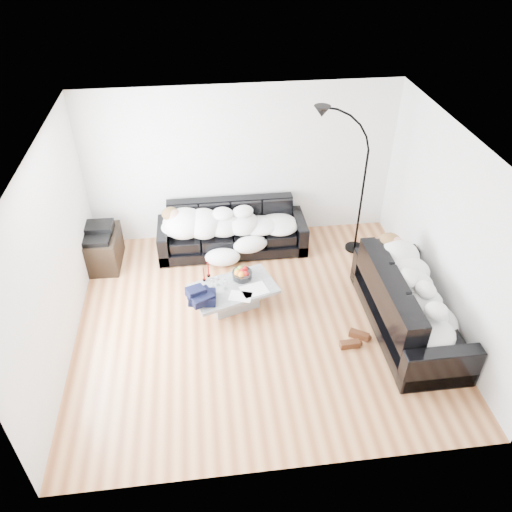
{
  "coord_description": "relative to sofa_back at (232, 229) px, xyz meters",
  "views": [
    {
      "loc": [
        -0.66,
        -5.05,
        4.91
      ],
      "look_at": [
        0.0,
        0.3,
        0.9
      ],
      "focal_mm": 35.0,
      "sensor_mm": 36.0,
      "label": 1
    }
  ],
  "objects": [
    {
      "name": "sofa_right",
      "position": [
        2.21,
        -2.13,
        0.06
      ],
      "size": [
        0.95,
        2.22,
        0.9
      ],
      "primitive_type": "cube",
      "rotation": [
        0.0,
        0.0,
        1.57
      ],
      "color": "black",
      "rests_on": "ground"
    },
    {
      "name": "wall_right",
      "position": [
        2.72,
        -1.76,
        0.91
      ],
      "size": [
        0.02,
        4.5,
        2.6
      ],
      "primitive_type": "cube",
      "color": "silver",
      "rests_on": "ground"
    },
    {
      "name": "navy_jacket",
      "position": [
        -0.59,
        -1.68,
        0.13
      ],
      "size": [
        0.42,
        0.37,
        0.2
      ],
      "primitive_type": null,
      "rotation": [
        0.0,
        0.0,
        0.1
      ],
      "color": "black",
      "rests_on": "coffee_table"
    },
    {
      "name": "sleeper_right",
      "position": [
        2.21,
        -2.13,
        0.26
      ],
      "size": [
        0.8,
        1.9,
        0.47
      ],
      "primitive_type": null,
      "rotation": [
        0.0,
        0.0,
        1.57
      ],
      "color": "white",
      "rests_on": "sofa_right"
    },
    {
      "name": "coffee_table",
      "position": [
        -0.1,
        -1.41,
        -0.22
      ],
      "size": [
        1.33,
        1.01,
        0.34
      ],
      "primitive_type": "cube",
      "rotation": [
        0.0,
        0.0,
        0.31
      ],
      "color": "#939699",
      "rests_on": "ground"
    },
    {
      "name": "newspaper_b",
      "position": [
        -0.02,
        -1.62,
        -0.04
      ],
      "size": [
        0.36,
        0.3,
        0.01
      ],
      "primitive_type": "cube",
      "rotation": [
        0.0,
        0.0,
        -0.3
      ],
      "color": "silver",
      "rests_on": "coffee_table"
    },
    {
      "name": "fruit_bowl",
      "position": [
        0.04,
        -1.21,
        0.04
      ],
      "size": [
        0.3,
        0.3,
        0.18
      ],
      "primitive_type": "cylinder",
      "rotation": [
        0.0,
        0.0,
        -0.05
      ],
      "color": "white",
      "rests_on": "coffee_table"
    },
    {
      "name": "wine_glass_a",
      "position": [
        -0.32,
        -1.33,
        0.03
      ],
      "size": [
        0.08,
        0.08,
        0.17
      ],
      "primitive_type": "cylinder",
      "rotation": [
        0.0,
        0.0,
        0.08
      ],
      "color": "white",
      "rests_on": "coffee_table"
    },
    {
      "name": "candle_left",
      "position": [
        -0.5,
        -1.21,
        0.07
      ],
      "size": [
        0.05,
        0.05,
        0.23
      ],
      "primitive_type": "cylinder",
      "rotation": [
        0.0,
        0.0,
        0.28
      ],
      "color": "maroon",
      "rests_on": "coffee_table"
    },
    {
      "name": "wine_glass_b",
      "position": [
        -0.39,
        -1.36,
        0.02
      ],
      "size": [
        0.08,
        0.08,
        0.15
      ],
      "primitive_type": "cylinder",
      "rotation": [
        0.0,
        0.0,
        -0.32
      ],
      "color": "white",
      "rests_on": "coffee_table"
    },
    {
      "name": "candle_right",
      "position": [
        -0.44,
        -1.12,
        0.08
      ],
      "size": [
        0.06,
        0.06,
        0.26
      ],
      "primitive_type": "cylinder",
      "rotation": [
        0.0,
        0.0,
        0.31
      ],
      "color": "maroon",
      "rests_on": "coffee_table"
    },
    {
      "name": "newspaper_a",
      "position": [
        0.18,
        -1.5,
        -0.04
      ],
      "size": [
        0.43,
        0.37,
        0.01
      ],
      "primitive_type": "cube",
      "rotation": [
        0.0,
        0.0,
        0.28
      ],
      "color": "silver",
      "rests_on": "coffee_table"
    },
    {
      "name": "wall_left",
      "position": [
        -2.28,
        -1.76,
        0.91
      ],
      "size": [
        0.02,
        4.5,
        2.6
      ],
      "primitive_type": "cube",
      "color": "silver",
      "rests_on": "ground"
    },
    {
      "name": "sofa_back",
      "position": [
        0.0,
        0.0,
        0.0
      ],
      "size": [
        2.41,
        0.83,
        0.79
      ],
      "primitive_type": "cube",
      "color": "black",
      "rests_on": "ground"
    },
    {
      "name": "stereo",
      "position": [
        -2.09,
        -0.14,
        0.23
      ],
      "size": [
        0.45,
        0.35,
        0.13
      ],
      "primitive_type": "cube",
      "rotation": [
        0.0,
        0.0,
        -0.03
      ],
      "color": "black",
      "rests_on": "av_cabinet"
    },
    {
      "name": "wall_back",
      "position": [
        0.22,
        0.49,
        0.91
      ],
      "size": [
        5.0,
        0.02,
        2.6
      ],
      "primitive_type": "cube",
      "color": "silver",
      "rests_on": "ground"
    },
    {
      "name": "av_cabinet",
      "position": [
        -2.09,
        -0.14,
        -0.12
      ],
      "size": [
        0.58,
        0.82,
        0.55
      ],
      "primitive_type": "cube",
      "rotation": [
        0.0,
        0.0,
        -0.03
      ],
      "color": "black",
      "rests_on": "ground"
    },
    {
      "name": "ground",
      "position": [
        0.22,
        -1.76,
        -0.39
      ],
      "size": [
        5.0,
        5.0,
        0.0
      ],
      "primitive_type": "plane",
      "color": "#97542D",
      "rests_on": "ground"
    },
    {
      "name": "floor_lamp",
      "position": [
        2.04,
        -0.24,
        0.7
      ],
      "size": [
        0.85,
        0.61,
        2.18
      ],
      "primitive_type": null,
      "rotation": [
        0.0,
        0.0,
        -0.42
      ],
      "color": "black",
      "rests_on": "ground"
    },
    {
      "name": "shoes",
      "position": [
        1.43,
        -2.34,
        -0.34
      ],
      "size": [
        0.5,
        0.4,
        0.1
      ],
      "primitive_type": null,
      "rotation": [
        0.0,
        0.0,
        -0.17
      ],
      "color": "#472311",
      "rests_on": "ground"
    },
    {
      "name": "wine_glass_c",
      "position": [
        -0.21,
        -1.44,
        0.04
      ],
      "size": [
        0.09,
        0.09,
        0.17
      ],
      "primitive_type": "cylinder",
      "rotation": [
        0.0,
        0.0,
        -0.19
      ],
      "color": "white",
      "rests_on": "coffee_table"
    },
    {
      "name": "sleeper_back",
      "position": [
        0.0,
        -0.05,
        0.23
      ],
      "size": [
        2.04,
        0.7,
        0.41
      ],
      "primitive_type": null,
      "color": "white",
      "rests_on": "sofa_back"
    },
    {
      "name": "ceiling",
      "position": [
        0.22,
        -1.76,
        2.21
      ],
      "size": [
        5.0,
        5.0,
        0.0
      ],
      "primitive_type": "plane",
      "color": "white",
      "rests_on": "ground"
    },
    {
      "name": "teal_cushion",
      "position": [
        2.15,
        -1.44,
        0.33
      ],
      "size": [
        0.42,
        0.38,
        0.2
      ],
      "primitive_type": "ellipsoid",
      "rotation": [
        0.0,
        0.0,
        0.24
      ],
      "color": "#0F5A6C",
      "rests_on": "sofa_right"
    }
  ]
}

